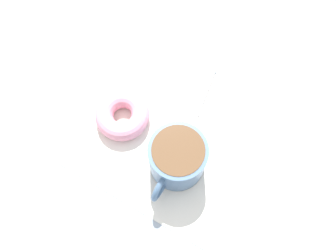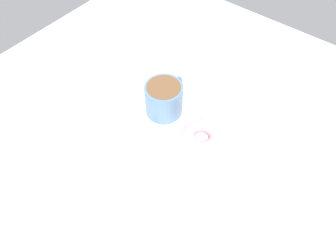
% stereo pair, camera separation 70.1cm
% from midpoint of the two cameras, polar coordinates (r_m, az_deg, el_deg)
% --- Properties ---
extents(ground_plane, '(1.20, 1.20, 0.02)m').
position_cam_midpoint_polar(ground_plane, '(0.63, 1.15, -31.28)').
color(ground_plane, '#99A8B7').
extents(napkin, '(0.32, 0.32, 0.00)m').
position_cam_midpoint_polar(napkin, '(0.62, 2.14, -33.94)').
color(napkin, white).
rests_on(napkin, ground_plane).
extents(coffee_cup, '(0.09, 0.13, 0.09)m').
position_cam_midpoint_polar(coffee_cup, '(0.60, 4.35, -41.16)').
color(coffee_cup, slate).
rests_on(coffee_cup, napkin).
extents(donut, '(0.10, 0.10, 0.03)m').
position_cam_midpoint_polar(donut, '(0.60, -7.17, -32.04)').
color(donut, pink).
rests_on(donut, napkin).
extents(spoon, '(0.05, 0.15, 0.01)m').
position_cam_midpoint_polar(spoon, '(0.61, 8.04, -31.36)').
color(spoon, silver).
rests_on(spoon, napkin).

